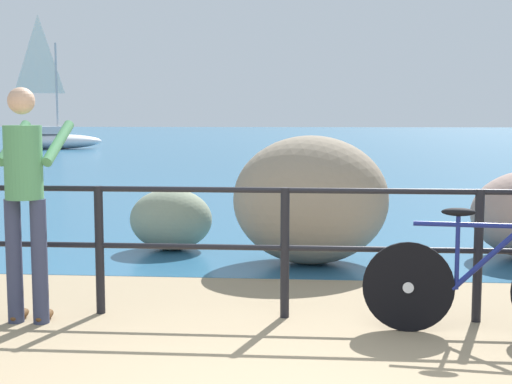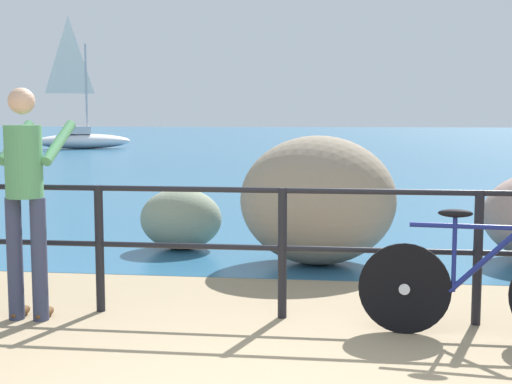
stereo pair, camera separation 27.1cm
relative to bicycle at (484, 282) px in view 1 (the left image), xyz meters
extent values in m
cube|color=#937F60|center=(-1.43, 18.24, -0.44)|extent=(120.00, 120.00, 0.10)
cube|color=#285B7F|center=(-1.43, 46.65, -0.39)|extent=(120.00, 90.00, 0.01)
cylinder|color=black|center=(-2.90, 0.35, 0.12)|extent=(0.07, 0.07, 1.02)
cylinder|color=black|center=(-1.43, 0.35, 0.12)|extent=(0.07, 0.07, 1.02)
cylinder|color=black|center=(0.04, 0.35, 0.12)|extent=(0.07, 0.07, 1.02)
cylinder|color=black|center=(-1.43, 0.35, 0.61)|extent=(8.81, 0.04, 0.04)
cylinder|color=black|center=(-1.43, 0.35, 0.16)|extent=(8.81, 0.04, 0.04)
cylinder|color=black|center=(-0.52, 0.06, -0.06)|extent=(0.66, 0.11, 0.66)
cylinder|color=#B7BCC6|center=(-0.52, 0.06, -0.06)|extent=(0.09, 0.06, 0.08)
cylinder|color=navy|center=(0.00, 0.00, 0.41)|extent=(0.99, 0.15, 0.04)
cylinder|color=navy|center=(0.02, 0.00, 0.18)|extent=(0.50, 0.10, 0.50)
cylinder|color=navy|center=(-0.19, 0.02, 0.21)|extent=(0.03, 0.03, 0.53)
ellipsoid|color=black|center=(-0.19, 0.02, 0.50)|extent=(0.25, 0.13, 0.06)
cylinder|color=#333851|center=(-3.47, 0.05, 0.09)|extent=(0.12, 0.12, 0.95)
ellipsoid|color=#513319|center=(-3.47, 0.11, -0.35)|extent=(0.11, 0.26, 0.08)
cylinder|color=#333851|center=(-3.27, 0.05, 0.09)|extent=(0.12, 0.12, 0.95)
ellipsoid|color=#513319|center=(-3.27, 0.11, -0.35)|extent=(0.11, 0.26, 0.08)
cylinder|color=#4C8C59|center=(-3.37, 0.05, 0.84)|extent=(0.28, 0.28, 0.55)
sphere|color=tan|center=(-3.37, 0.05, 1.29)|extent=(0.20, 0.20, 0.20)
cylinder|color=#4C8C59|center=(-3.55, 0.29, 0.97)|extent=(0.09, 0.52, 0.34)
cylinder|color=#4C8C59|center=(-3.19, 0.28, 0.97)|extent=(0.09, 0.52, 0.34)
ellipsoid|color=gray|center=(-1.24, 2.41, 0.29)|extent=(1.64, 1.25, 1.36)
ellipsoid|color=gray|center=(-2.87, 3.06, -0.03)|extent=(0.96, 0.76, 0.72)
ellipsoid|color=white|center=(-13.30, 27.33, -0.03)|extent=(4.56, 2.87, 0.70)
cube|color=silver|center=(-13.57, 27.22, 0.50)|extent=(1.51, 1.23, 0.36)
cylinder|color=#B2B2B7|center=(-13.11, 27.41, 2.42)|extent=(0.10, 0.10, 4.20)
pyramid|color=white|center=(-13.81, 27.12, 3.99)|extent=(1.50, 0.66, 3.57)
camera|label=1|loc=(-1.22, -5.08, 1.18)|focal=49.96mm
camera|label=2|loc=(-0.95, -5.06, 1.18)|focal=49.96mm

